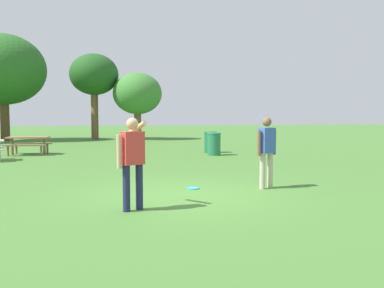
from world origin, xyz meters
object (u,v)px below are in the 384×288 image
object	(u,v)px
frisbee	(193,188)
tree_broad_center	(3,70)
person_thrower	(267,148)
tree_far_right	(94,75)
tree_slender_mid	(137,94)
picnic_table_far	(28,142)
trash_can_further_along	(214,144)
trash_can_beside_table	(210,142)
person_catcher	(132,156)

from	to	relation	value
frisbee	tree_broad_center	bearing A→B (deg)	112.47
person_thrower	tree_broad_center	distance (m)	22.88
person_thrower	tree_broad_center	bearing A→B (deg)	116.08
person_thrower	tree_far_right	xyz separation A→B (m)	(-4.09, 20.59, 3.56)
tree_broad_center	tree_slender_mid	world-z (taller)	tree_broad_center
tree_far_right	tree_slender_mid	xyz separation A→B (m)	(2.95, -0.75, -1.30)
picnic_table_far	trash_can_further_along	distance (m)	7.99
tree_slender_mid	tree_far_right	bearing A→B (deg)	165.72
trash_can_beside_table	tree_broad_center	world-z (taller)	tree_broad_center
person_catcher	trash_can_beside_table	distance (m)	11.27
picnic_table_far	tree_far_right	bearing A→B (deg)	76.16
tree_broad_center	frisbee	bearing A→B (deg)	-67.53
person_catcher	picnic_table_far	distance (m)	11.81
person_catcher	tree_far_right	bearing A→B (deg)	92.36
frisbee	trash_can_further_along	size ratio (longest dim) A/B	0.29
picnic_table_far	trash_can_beside_table	distance (m)	7.95
person_thrower	trash_can_beside_table	xyz separation A→B (m)	(1.14, 8.91, -0.46)
trash_can_beside_table	person_thrower	bearing A→B (deg)	-97.31
person_catcher	tree_broad_center	distance (m)	23.08
trash_can_further_along	tree_slender_mid	size ratio (longest dim) A/B	0.20
person_catcher	trash_can_beside_table	world-z (taller)	person_catcher
picnic_table_far	tree_far_right	xyz separation A→B (m)	(2.67, 10.82, 3.94)
tree_broad_center	tree_far_right	xyz separation A→B (m)	(5.83, 0.32, -0.21)
picnic_table_far	person_catcher	bearing A→B (deg)	-72.36
person_catcher	tree_far_right	xyz separation A→B (m)	(-0.91, 22.07, 3.54)
tree_broad_center	tree_slender_mid	distance (m)	8.92
frisbee	trash_can_beside_table	bearing A→B (deg)	71.94
person_thrower	trash_can_further_along	bearing A→B (deg)	82.87
frisbee	tree_far_right	xyz separation A→B (m)	(-2.43, 20.28, 4.49)
trash_can_beside_table	tree_slender_mid	distance (m)	11.49
person_catcher	tree_broad_center	size ratio (longest dim) A/B	0.23
trash_can_further_along	tree_broad_center	size ratio (longest dim) A/B	0.14
trash_can_beside_table	tree_far_right	distance (m)	13.41
person_thrower	trash_can_further_along	distance (m)	7.77
tree_slender_mid	trash_can_beside_table	bearing A→B (deg)	-78.20
trash_can_beside_table	tree_slender_mid	bearing A→B (deg)	101.80
frisbee	tree_slender_mid	bearing A→B (deg)	88.46
tree_broad_center	tree_slender_mid	size ratio (longest dim) A/B	1.51
trash_can_further_along	tree_far_right	world-z (taller)	tree_far_right
trash_can_beside_table	tree_broad_center	size ratio (longest dim) A/B	0.14
person_catcher	picnic_table_far	bearing A→B (deg)	107.64
trash_can_beside_table	tree_broad_center	xyz separation A→B (m)	(-11.06, 11.36, 4.23)
picnic_table_far	tree_slender_mid	bearing A→B (deg)	60.84
person_thrower	tree_slender_mid	world-z (taller)	tree_slender_mid
tree_far_right	tree_slender_mid	world-z (taller)	tree_far_right
person_thrower	trash_can_beside_table	distance (m)	8.99
trash_can_further_along	tree_slender_mid	xyz separation A→B (m)	(-2.10, 12.14, 2.72)
frisbee	tree_slender_mid	xyz separation A→B (m)	(0.52, 19.53, 3.19)
tree_broad_center	tree_far_right	bearing A→B (deg)	3.10
person_thrower	trash_can_further_along	xyz separation A→B (m)	(0.96, 7.69, -0.46)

